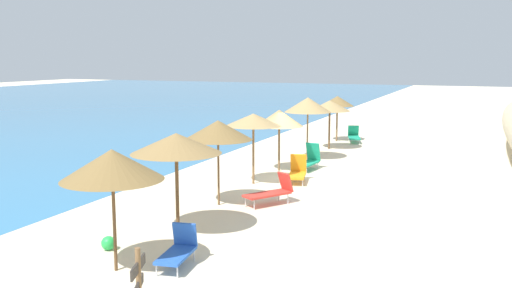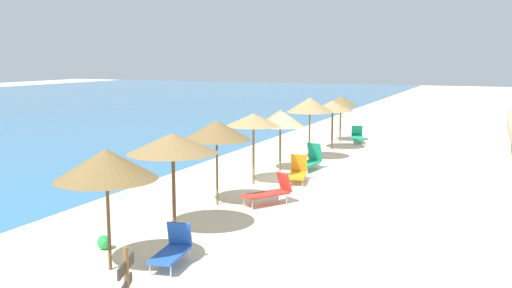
% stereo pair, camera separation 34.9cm
% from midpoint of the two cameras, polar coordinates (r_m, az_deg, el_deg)
% --- Properties ---
extents(ground_plane, '(160.00, 160.00, 0.00)m').
position_cam_midpoint_polar(ground_plane, '(22.69, 3.87, -3.47)').
color(ground_plane, beige).
extents(beach_umbrella_0, '(2.29, 2.29, 2.80)m').
position_cam_midpoint_polar(beach_umbrella_0, '(12.90, -15.09, -2.04)').
color(beach_umbrella_0, brown).
rests_on(beach_umbrella_0, ground_plane).
extents(beach_umbrella_1, '(2.47, 2.47, 2.78)m').
position_cam_midpoint_polar(beach_umbrella_1, '(15.38, -8.72, 0.04)').
color(beach_umbrella_1, brown).
rests_on(beach_umbrella_1, ground_plane).
extents(beach_umbrella_2, '(2.23, 2.23, 2.79)m').
position_cam_midpoint_polar(beach_umbrella_2, '(18.21, -4.40, 1.40)').
color(beach_umbrella_2, brown).
rests_on(beach_umbrella_2, ground_plane).
extents(beach_umbrella_3, '(2.14, 2.14, 2.70)m').
position_cam_midpoint_polar(beach_umbrella_3, '(21.28, -0.74, 2.44)').
color(beach_umbrella_3, brown).
rests_on(beach_umbrella_3, ground_plane).
extents(beach_umbrella_4, '(2.03, 2.03, 2.61)m').
position_cam_midpoint_polar(beach_umbrella_4, '(23.83, 1.94, 2.63)').
color(beach_umbrella_4, brown).
rests_on(beach_umbrella_4, ground_plane).
extents(beach_umbrella_5, '(2.19, 2.19, 2.95)m').
position_cam_midpoint_polar(beach_umbrella_5, '(26.51, 4.88, 3.96)').
color(beach_umbrella_5, brown).
rests_on(beach_umbrella_5, ground_plane).
extents(beach_umbrella_6, '(2.14, 2.14, 2.57)m').
position_cam_midpoint_polar(beach_umbrella_6, '(29.80, 7.13, 3.85)').
color(beach_umbrella_6, brown).
rests_on(beach_umbrella_6, ground_plane).
extents(beach_umbrella_7, '(1.91, 1.91, 2.61)m').
position_cam_midpoint_polar(beach_umbrella_7, '(32.69, 7.92, 4.30)').
color(beach_umbrella_7, brown).
rests_on(beach_umbrella_7, ground_plane).
extents(lounge_chair_0, '(1.50, 0.93, 1.03)m').
position_cam_midpoint_polar(lounge_chair_0, '(21.95, 3.75, -2.80)').
color(lounge_chair_0, orange).
rests_on(lounge_chair_0, ground_plane).
extents(lounge_chair_1, '(1.73, 1.41, 1.01)m').
position_cam_midpoint_polar(lounge_chair_1, '(18.58, 1.06, -4.78)').
color(lounge_chair_1, red).
rests_on(lounge_chair_1, ground_plane).
extents(lounge_chair_2, '(1.41, 0.78, 0.92)m').
position_cam_midpoint_polar(lounge_chair_2, '(13.41, -8.59, -10.48)').
color(lounge_chair_2, blue).
rests_on(lounge_chair_2, ground_plane).
extents(lounge_chair_3, '(1.61, 0.77, 1.12)m').
position_cam_midpoint_polar(lounge_chair_3, '(24.34, 4.96, -1.59)').
color(lounge_chair_3, '#199972').
rests_on(lounge_chair_3, ground_plane).
extents(lounge_chair_4, '(1.74, 1.06, 0.90)m').
position_cam_midpoint_polar(lounge_chair_4, '(32.63, 9.57, 0.82)').
color(lounge_chair_4, '#199972').
rests_on(lounge_chair_4, ground_plane).
extents(beach_ball, '(0.36, 0.36, 0.36)m').
position_cam_midpoint_polar(beach_ball, '(14.88, -15.35, -9.63)').
color(beach_ball, green).
rests_on(beach_ball, ground_plane).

